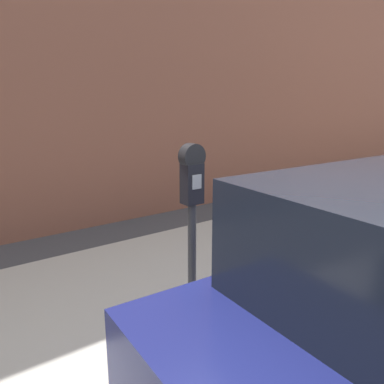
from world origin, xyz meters
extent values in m
cube|color=#BCB7AD|center=(0.00, 2.20, 0.06)|extent=(24.00, 2.80, 0.11)
cube|color=#935642|center=(0.00, 4.93, 2.89)|extent=(24.00, 0.30, 5.78)
cylinder|color=#2D2D30|center=(-0.22, 1.34, 0.68)|extent=(0.07, 0.07, 1.14)
cube|color=black|center=(-0.22, 1.34, 1.43)|extent=(0.17, 0.13, 0.35)
cube|color=gray|center=(-0.22, 1.27, 1.45)|extent=(0.09, 0.01, 0.12)
cylinder|color=black|center=(-0.22, 1.34, 1.66)|extent=(0.21, 0.10, 0.21)
cylinder|color=black|center=(-0.45, 0.48, 0.30)|extent=(0.62, 0.25, 0.61)
camera|label=1|loc=(-2.04, -1.15, 2.11)|focal=35.00mm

